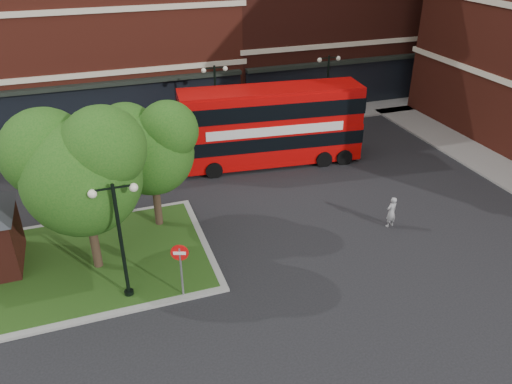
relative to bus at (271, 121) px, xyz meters
name	(u,v)px	position (x,y,z in m)	size (l,w,h in m)	color
ground	(263,271)	(-4.10, -9.94, -2.68)	(120.00, 120.00, 0.00)	black
pavement_far	(182,132)	(-4.10, 6.56, -2.62)	(44.00, 3.00, 0.12)	slate
terrace_far_left	(41,17)	(-12.10, 14.06, 4.32)	(26.00, 12.00, 14.00)	maroon
traffic_island	(62,267)	(-12.10, -6.94, -2.61)	(12.60, 7.60, 0.15)	gray
tree_island_west	(78,166)	(-10.69, -7.36, 2.12)	(5.40, 4.71, 7.21)	#2D2116
tree_island_east	(149,145)	(-7.68, -4.88, 1.56)	(4.46, 3.90, 6.29)	#2D2116
lamp_island	(120,237)	(-9.60, -9.74, 0.15)	(1.72, 0.36, 5.00)	black
lamp_far_left	(216,99)	(-2.10, 4.56, 0.15)	(1.72, 0.36, 5.00)	black
lamp_far_right	(327,87)	(5.90, 4.56, 0.15)	(1.72, 0.36, 5.00)	black
bus	(271,121)	(0.00, 0.00, 0.00)	(10.89, 3.58, 4.08)	#BB0707
woman	(391,212)	(2.89, -8.64, -1.89)	(0.57, 0.38, 1.58)	gray
car_silver	(155,130)	(-6.01, 6.06, -2.06)	(1.46, 3.64, 1.24)	silver
car_white	(264,124)	(1.27, 4.56, -2.00)	(1.45, 4.15, 1.37)	white
no_entry_sign	(180,261)	(-7.60, -10.44, -0.93)	(0.65, 0.28, 2.45)	slate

